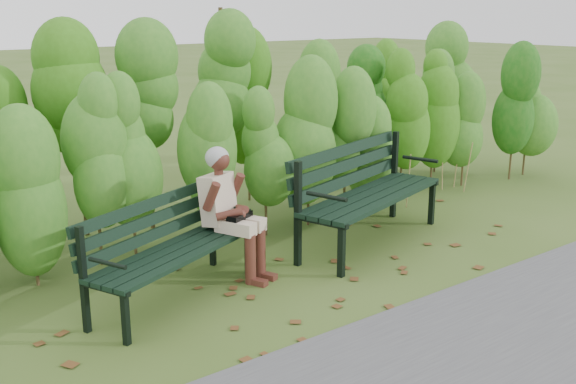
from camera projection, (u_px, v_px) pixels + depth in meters
ground at (311, 278)px, 6.24m from camera, size 80.00×80.00×0.00m
footpath at (516, 377)px, 4.54m from camera, size 60.00×2.50×0.01m
hedge_band at (205, 118)px, 7.34m from camera, size 11.04×1.67×2.42m
leaf_litter at (345, 268)px, 6.46m from camera, size 5.88×2.20×0.01m
bench_left at (165, 242)px, 5.69m from camera, size 1.79×1.17×0.85m
bench_right at (363, 186)px, 7.08m from camera, size 2.17×1.24×1.03m
seated_woman at (229, 204)px, 6.14m from camera, size 0.56×0.74×1.21m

